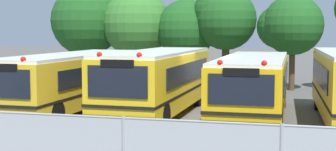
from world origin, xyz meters
TOP-DOWN VIEW (x-y plane):
  - ground_plane at (0.00, 0.00)m, footprint 160.00×160.00m
  - school_bus_0 at (-5.62, -0.19)m, footprint 2.65×10.08m
  - school_bus_1 at (-1.86, -0.11)m, footprint 2.63×9.27m
  - school_bus_2 at (1.94, 0.15)m, footprint 2.47×9.76m
  - tree_0 at (-10.20, 11.48)m, footprint 4.74×4.74m
  - tree_1 at (-6.64, 11.29)m, footprint 4.42×4.42m
  - tree_2 at (-3.22, 11.28)m, footprint 3.80×3.80m
  - tree_3 at (-0.78, 10.76)m, footprint 3.87×3.73m
  - tree_4 at (3.14, 9.79)m, footprint 3.77×3.45m

SIDE VIEW (x-z plane):
  - ground_plane at x=0.00m, z-range 0.00..0.00m
  - school_bus_2 at x=1.94m, z-range 0.07..2.60m
  - school_bus_0 at x=-5.62m, z-range 0.07..2.64m
  - school_bus_1 at x=-1.86m, z-range 0.07..2.80m
  - tree_2 at x=-3.22m, z-range 0.75..6.16m
  - tree_4 at x=3.14m, z-range 0.97..6.45m
  - tree_1 at x=-6.64m, z-range 0.89..7.00m
  - tree_0 at x=-10.20m, z-range 0.91..7.38m
  - tree_3 at x=-0.78m, z-range 1.22..7.24m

